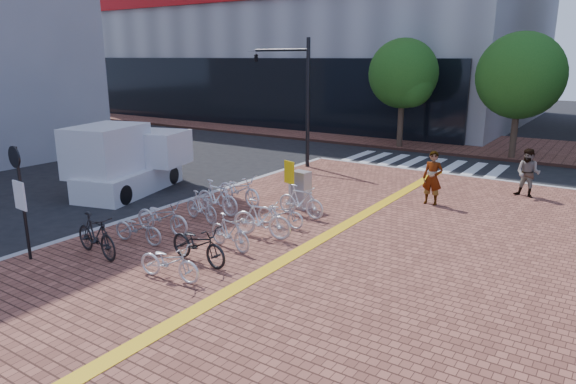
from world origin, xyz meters
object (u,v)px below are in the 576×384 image
Objects in this scene: bike_1 at (138,228)px; utility_box at (301,190)px; bike_7 at (198,244)px; bike_9 at (262,219)px; bike_0 at (96,235)px; bike_6 at (169,262)px; bike_5 at (239,190)px; bike_2 at (162,217)px; notice_sign at (20,189)px; pedestrian_b at (528,173)px; bike_8 at (230,232)px; bike_11 at (301,201)px; bike_10 at (280,213)px; pedestrian_a at (433,178)px; bike_3 at (201,207)px; yellow_sign at (289,177)px; box_truck at (127,161)px; bike_4 at (217,197)px; traffic_light_pole at (283,78)px.

bike_1 is 5.63m from utility_box.
bike_9 reaches higher than bike_7.
bike_6 is at bearing -81.32° from bike_0.
bike_2 is at bearing -170.55° from bike_5.
pedestrian_b is at bearing 55.10° from notice_sign.
bike_11 is at bearing 10.17° from bike_8.
bike_1 is 3.38m from bike_9.
bike_11 is at bearing -2.91° from bike_10.
bike_1 is 0.94× the size of bike_11.
bike_9 is (2.60, 1.29, 0.05)m from bike_2.
pedestrian_a is (5.54, 9.42, 0.37)m from bike_0.
bike_1 is 1.03× the size of bike_3.
yellow_sign is 0.35× the size of box_truck.
bike_4 is 0.99× the size of pedestrian_a.
pedestrian_a reaches higher than bike_9.
box_truck reaches higher than bike_6.
bike_6 is 0.88× the size of pedestrian_a.
bike_5 is 0.35× the size of traffic_light_pole.
bike_3 is at bearing -9.59° from bike_1.
bike_11 reaches higher than bike_1.
bike_4 is 5.89m from notice_sign.
bike_0 is at bearing 158.79° from bike_11.
bike_11 is 7.52m from box_truck.
notice_sign is (-3.79, -5.66, 1.41)m from bike_10.
bike_9 is 10.96m from traffic_light_pole.
bike_2 is 1.02× the size of pedestrian_a.
bike_2 reaches higher than bike_1.
bike_10 is at bearing -50.22° from bike_2.
box_truck is at bearing 85.63° from bike_3.
bike_5 reaches higher than bike_11.
bike_7 is at bearing -83.89° from yellow_sign.
bike_4 is (0.14, 4.47, -0.00)m from bike_0.
utility_box is (-0.51, 0.82, 0.12)m from bike_11.
traffic_light_pole reaches higher than pedestrian_b.
utility_box is (1.91, 2.05, 0.08)m from bike_4.
bike_9 is at bearing -12.15° from box_truck.
bike_10 is 0.55× the size of notice_sign.
bike_5 is at bearing 62.13° from bike_10.
pedestrian_b is 16.34m from notice_sign.
bike_8 is at bearing 176.15° from bike_10.
box_truck is (-6.86, -0.85, -0.08)m from yellow_sign.
bike_6 is 3.44m from bike_9.
bike_4 is 2.72m from bike_11.
bike_5 is at bearing 17.59° from bike_3.
box_truck is (-7.38, 3.98, 0.60)m from bike_7.
pedestrian_a is 0.38× the size of box_truck.
bike_2 is at bearing 131.02° from bike_10.
bike_10 is (2.41, 3.33, -0.01)m from bike_1.
bike_4 reaches higher than bike_7.
yellow_sign is at bearing -27.90° from bike_1.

